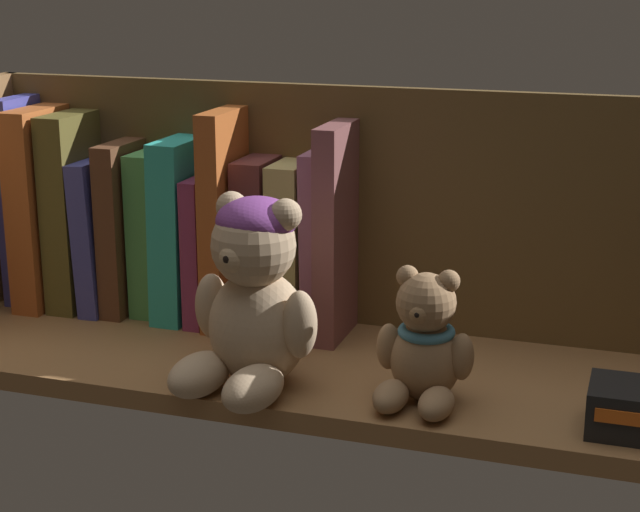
{
  "coord_description": "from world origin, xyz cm",
  "views": [
    {
      "loc": [
        31.07,
        -91.86,
        40.73
      ],
      "look_at": [
        0.83,
        0.0,
        13.13
      ],
      "focal_mm": 57.74,
      "sensor_mm": 36.0,
      "label": 1
    }
  ],
  "objects_px": {
    "book_8": "(233,215)",
    "book_9": "(262,240)",
    "book_2": "(82,208)",
    "book_3": "(109,231)",
    "book_11": "(320,240)",
    "book_1": "(53,204)",
    "teddy_bear_larger": "(252,298)",
    "book_7": "(212,245)",
    "book_10": "(295,244)",
    "book_12": "(342,227)",
    "book_0": "(30,198)",
    "book_4": "(131,224)",
    "book_5": "(157,231)",
    "book_6": "(186,226)",
    "teddy_bear_smaller": "(424,346)"
  },
  "relations": [
    {
      "from": "book_1",
      "to": "teddy_bear_smaller",
      "type": "xyz_separation_m",
      "value": [
        0.48,
        -0.16,
        -0.06
      ]
    },
    {
      "from": "book_1",
      "to": "teddy_bear_smaller",
      "type": "relative_size",
      "value": 1.83
    },
    {
      "from": "book_12",
      "to": "book_11",
      "type": "bearing_deg",
      "value": 180.0
    },
    {
      "from": "book_3",
      "to": "book_8",
      "type": "relative_size",
      "value": 0.74
    },
    {
      "from": "book_5",
      "to": "teddy_bear_smaller",
      "type": "xyz_separation_m",
      "value": [
        0.35,
        -0.16,
        -0.04
      ]
    },
    {
      "from": "book_12",
      "to": "book_4",
      "type": "bearing_deg",
      "value": 180.0
    },
    {
      "from": "book_12",
      "to": "teddy_bear_larger",
      "type": "distance_m",
      "value": 0.18
    },
    {
      "from": "book_12",
      "to": "book_2",
      "type": "bearing_deg",
      "value": 180.0
    },
    {
      "from": "book_11",
      "to": "teddy_bear_larger",
      "type": "distance_m",
      "value": 0.18
    },
    {
      "from": "book_3",
      "to": "book_7",
      "type": "height_order",
      "value": "book_3"
    },
    {
      "from": "book_2",
      "to": "book_7",
      "type": "bearing_deg",
      "value": 0.0
    },
    {
      "from": "book_2",
      "to": "book_6",
      "type": "xyz_separation_m",
      "value": [
        0.13,
        0.0,
        -0.01
      ]
    },
    {
      "from": "teddy_bear_smaller",
      "to": "book_4",
      "type": "bearing_deg",
      "value": 156.76
    },
    {
      "from": "book_8",
      "to": "book_9",
      "type": "height_order",
      "value": "book_8"
    },
    {
      "from": "book_9",
      "to": "book_8",
      "type": "bearing_deg",
      "value": 180.0
    },
    {
      "from": "book_4",
      "to": "book_9",
      "type": "xyz_separation_m",
      "value": [
        0.16,
        0.0,
        -0.01
      ]
    },
    {
      "from": "book_1",
      "to": "book_9",
      "type": "xyz_separation_m",
      "value": [
        0.26,
        0.0,
        -0.02
      ]
    },
    {
      "from": "book_1",
      "to": "book_10",
      "type": "bearing_deg",
      "value": 0.0
    },
    {
      "from": "teddy_bear_larger",
      "to": "book_3",
      "type": "bearing_deg",
      "value": 144.64
    },
    {
      "from": "book_11",
      "to": "teddy_bear_smaller",
      "type": "distance_m",
      "value": 0.23
    },
    {
      "from": "book_2",
      "to": "book_4",
      "type": "xyz_separation_m",
      "value": [
        0.06,
        0.0,
        -0.01
      ]
    },
    {
      "from": "book_2",
      "to": "book_9",
      "type": "bearing_deg",
      "value": 0.0
    },
    {
      "from": "book_7",
      "to": "book_11",
      "type": "relative_size",
      "value": 0.83
    },
    {
      "from": "book_5",
      "to": "book_10",
      "type": "xyz_separation_m",
      "value": [
        0.17,
        0.0,
        -0.0
      ]
    },
    {
      "from": "book_9",
      "to": "teddy_bear_larger",
      "type": "relative_size",
      "value": 1.01
    },
    {
      "from": "book_1",
      "to": "book_10",
      "type": "height_order",
      "value": "book_1"
    },
    {
      "from": "book_0",
      "to": "book_2",
      "type": "relative_size",
      "value": 1.07
    },
    {
      "from": "book_2",
      "to": "book_11",
      "type": "distance_m",
      "value": 0.29
    },
    {
      "from": "book_2",
      "to": "book_5",
      "type": "height_order",
      "value": "book_2"
    },
    {
      "from": "book_12",
      "to": "teddy_bear_smaller",
      "type": "relative_size",
      "value": 1.82
    },
    {
      "from": "book_1",
      "to": "book_7",
      "type": "relative_size",
      "value": 1.4
    },
    {
      "from": "book_9",
      "to": "teddy_bear_smaller",
      "type": "xyz_separation_m",
      "value": [
        0.22,
        -0.16,
        -0.04
      ]
    },
    {
      "from": "book_2",
      "to": "book_11",
      "type": "xyz_separation_m",
      "value": [
        0.29,
        0.0,
        -0.01
      ]
    },
    {
      "from": "book_1",
      "to": "teddy_bear_larger",
      "type": "xyz_separation_m",
      "value": [
        0.32,
        -0.18,
        -0.03
      ]
    },
    {
      "from": "book_5",
      "to": "book_11",
      "type": "distance_m",
      "value": 0.2
    },
    {
      "from": "book_5",
      "to": "teddy_bear_larger",
      "type": "height_order",
      "value": "book_5"
    },
    {
      "from": "book_1",
      "to": "book_3",
      "type": "bearing_deg",
      "value": 0.0
    },
    {
      "from": "book_4",
      "to": "book_9",
      "type": "distance_m",
      "value": 0.16
    },
    {
      "from": "book_0",
      "to": "book_4",
      "type": "bearing_deg",
      "value": 0.0
    },
    {
      "from": "book_7",
      "to": "book_9",
      "type": "xyz_separation_m",
      "value": [
        0.06,
        0.0,
        0.01
      ]
    },
    {
      "from": "book_2",
      "to": "book_3",
      "type": "height_order",
      "value": "book_2"
    },
    {
      "from": "book_6",
      "to": "book_8",
      "type": "bearing_deg",
      "value": 0.0
    },
    {
      "from": "book_6",
      "to": "book_11",
      "type": "bearing_deg",
      "value": 0.0
    },
    {
      "from": "book_3",
      "to": "book_4",
      "type": "xyz_separation_m",
      "value": [
        0.03,
        0.0,
        0.01
      ]
    },
    {
      "from": "book_1",
      "to": "book_12",
      "type": "relative_size",
      "value": 1.01
    },
    {
      "from": "book_11",
      "to": "book_1",
      "type": "bearing_deg",
      "value": 180.0
    },
    {
      "from": "book_7",
      "to": "book_4",
      "type": "bearing_deg",
      "value": 180.0
    },
    {
      "from": "book_3",
      "to": "teddy_bear_smaller",
      "type": "distance_m",
      "value": 0.44
    },
    {
      "from": "book_5",
      "to": "teddy_bear_larger",
      "type": "bearing_deg",
      "value": -43.31
    },
    {
      "from": "book_3",
      "to": "book_7",
      "type": "distance_m",
      "value": 0.13
    }
  ]
}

